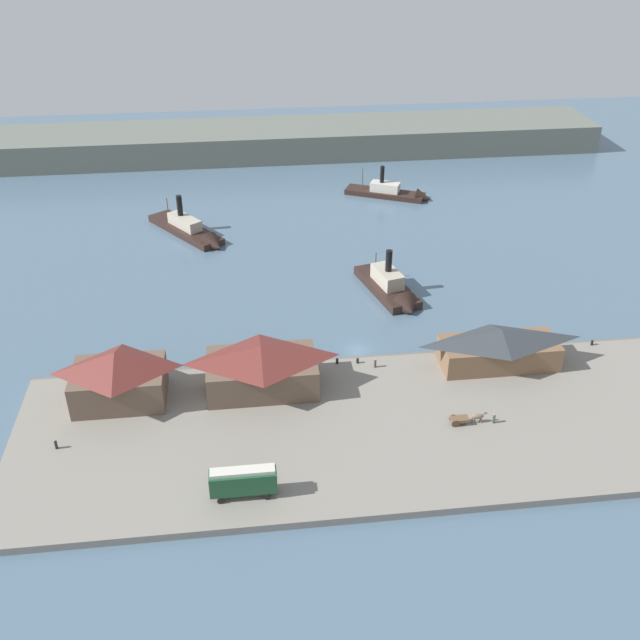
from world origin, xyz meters
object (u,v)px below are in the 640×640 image
Objects in this scene: pedestrian_walking_east at (56,444)px; mooring_post_center_west at (592,343)px; pedestrian_near_east_shed at (375,363)px; pedestrian_walking_west at (494,419)px; ferry_approaching_east at (193,232)px; ferry_approaching_west at (395,193)px; horse_cart at (466,418)px; ferry_mid_harbor at (392,290)px; ferry_shed_west_terminal at (262,367)px; street_tram at (243,481)px; mooring_post_west at (337,361)px; ferry_shed_central_terminal at (118,376)px; ferry_shed_east_terminal at (500,347)px; mooring_post_center_east at (358,361)px.

pedestrian_walking_east is 1.83× the size of mooring_post_center_west.
pedestrian_near_east_shed reaches higher than pedestrian_walking_east.
mooring_post_center_west is at bearing 37.80° from pedestrian_walking_west.
ferry_approaching_west is at bearing 19.77° from ferry_approaching_east.
ferry_approaching_west is at bearing 53.04° from pedestrian_walking_east.
horse_cart is 41.71m from ferry_mid_harbor.
ferry_approaching_west is (38.93, 80.75, -4.05)m from ferry_shed_west_terminal.
ferry_approaching_east is (-71.27, 56.58, -0.38)m from mooring_post_center_west.
ferry_approaching_east is (-12.93, 62.12, -3.93)m from ferry_shed_west_terminal.
street_tram reaches higher than pedestrian_walking_east.
horse_cart is 0.26× the size of ferry_mid_harbor.
pedestrian_walking_east is at bearing 178.34° from pedestrian_walking_west.
mooring_post_west is at bearing 163.13° from pedestrian_near_east_shed.
pedestrian_near_east_shed is (19.10, 3.38, -3.24)m from ferry_shed_west_terminal.
street_tram reaches higher than pedestrian_near_east_shed.
ferry_shed_central_terminal reaches higher than ferry_shed_west_terminal.
ferry_shed_east_terminal is 22.13× the size of mooring_post_west.
ferry_approaching_west is (61.20, 81.19, -4.53)m from ferry_shed_central_terminal.
ferry_shed_central_terminal reaches higher than pedestrian_walking_west.
mooring_post_center_west and mooring_post_center_east have the same top height.
ferry_approaching_east is at bearing 122.05° from pedestrian_walking_west.
street_tram is at bearing -112.17° from ferry_approaching_west.
pedestrian_near_east_shed reaches higher than mooring_post_center_west.
ferry_approaching_west is (-0.91, 78.88, -3.54)m from ferry_shed_east_terminal.
ferry_approaching_west is 0.94× the size of ferry_approaching_east.
ferry_approaching_east is (-52.77, 60.25, -3.42)m from ferry_shed_east_terminal.
mooring_post_west is 62.48m from ferry_approaching_east.
ferry_shed_east_terminal reaches higher than mooring_post_center_east.
ferry_approaching_east reaches higher than ferry_shed_east_terminal.
pedestrian_walking_west reaches higher than mooring_post_west.
ferry_approaching_east is at bearing 141.56° from mooring_post_center_west.
pedestrian_walking_east is at bearing -126.96° from ferry_approaching_west.
pedestrian_walking_east reaches higher than mooring_post_center_east.
ferry_shed_central_terminal is 0.72× the size of ferry_shed_east_terminal.
ferry_shed_east_terminal is 71.46m from pedestrian_walking_east.
ferry_mid_harbor reaches higher than pedestrian_near_east_shed.
ferry_shed_central_terminal is 39.23m from mooring_post_center_east.
ferry_shed_west_terminal is at bearing 158.94° from pedestrian_walking_west.
pedestrian_walking_west is 94.05m from ferry_approaching_west.
ferry_mid_harbor reaches higher than horse_cart.
pedestrian_walking_east is at bearing -103.34° from ferry_approaching_east.
ferry_approaching_west is at bearing 52.99° from ferry_shed_central_terminal.
ferry_mid_harbor is (57.70, 40.15, -0.46)m from pedestrian_walking_east.
street_tram is 5.31× the size of pedestrian_walking_west.
ferry_shed_west_terminal is 3.18× the size of horse_cart.
ferry_shed_east_terminal is 22.13× the size of mooring_post_center_east.
pedestrian_walking_east is (-60.40, 1.46, -0.18)m from horse_cart.
ferry_approaching_east reaches higher than street_tram.
ferry_approaching_west is (-19.41, 75.21, -0.51)m from mooring_post_center_west.
ferry_shed_central_terminal is at bearing -177.87° from ferry_shed_east_terminal.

